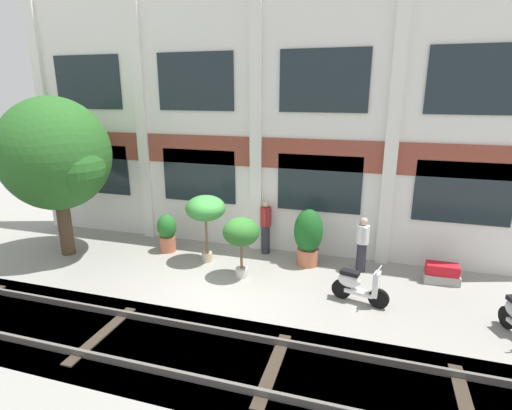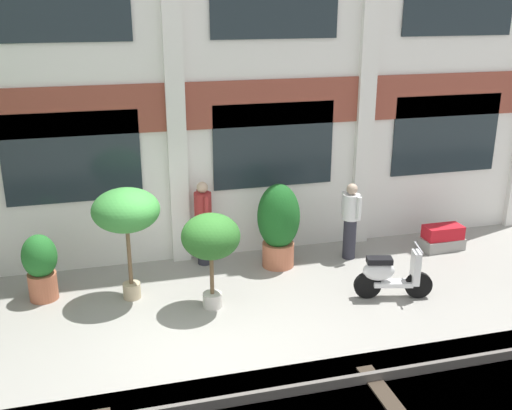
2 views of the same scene
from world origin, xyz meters
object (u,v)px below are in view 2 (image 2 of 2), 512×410
Objects in this scene: scooter_near_curb at (390,275)px; potted_plant_glazed_jar at (40,265)px; potted_plant_stone_basin at (279,223)px; potted_plant_tall_urn at (211,239)px; resident_watching_tracks at (350,219)px; potted_plant_terracotta_small at (126,213)px; potted_plant_square_trough at (442,238)px; resident_by_doorway at (203,220)px.

potted_plant_glazed_jar is at bearing 179.96° from scooter_near_curb.
potted_plant_tall_urn is at bearing -140.07° from potted_plant_stone_basin.
resident_watching_tracks reaches higher than potted_plant_glazed_jar.
potted_plant_glazed_jar is at bearing 166.30° from potted_plant_terracotta_small.
potted_plant_stone_basin reaches higher than scooter_near_curb.
resident_by_doorway reaches higher than potted_plant_square_trough.
potted_plant_terracotta_small is 1.18× the size of resident_by_doorway.
resident_watching_tracks reaches higher than scooter_near_curb.
potted_plant_terracotta_small reaches higher than potted_plant_glazed_jar.
potted_plant_terracotta_small is at bearing -175.35° from potted_plant_square_trough.
potted_plant_stone_basin reaches higher than potted_plant_glazed_jar.
resident_by_doorway is at bearing 36.39° from potted_plant_terracotta_small.
potted_plant_tall_urn is at bearing -27.43° from potted_plant_terracotta_small.
potted_plant_terracotta_small is 1.82m from potted_plant_glazed_jar.
potted_plant_stone_basin is at bearing 3.53° from potted_plant_glazed_jar.
potted_plant_glazed_jar is at bearing -176.47° from potted_plant_stone_basin.
scooter_near_curb is (4.39, -1.16, -1.17)m from potted_plant_terracotta_small.
potted_plant_glazed_jar is 6.09m from scooter_near_curb.
resident_watching_tracks is at bearing 23.02° from potted_plant_tall_urn.
resident_by_doorway is at bearing 84.19° from potted_plant_tall_urn.
resident_watching_tracks is (2.90, -0.48, -0.07)m from resident_by_doorway.
resident_watching_tracks is (3.08, 1.31, -0.41)m from potted_plant_tall_urn.
potted_plant_glazed_jar is 0.76× the size of resident_watching_tracks.
potted_plant_glazed_jar is (-2.82, 1.05, -0.61)m from potted_plant_tall_urn.
scooter_near_curb is 1.83m from resident_watching_tracks.
potted_plant_terracotta_small reaches higher than potted_plant_tall_urn.
potted_plant_terracotta_small is 1.52m from potted_plant_tall_urn.
potted_plant_terracotta_small is (-2.89, -0.64, 0.71)m from potted_plant_stone_basin.
resident_watching_tracks reaches higher than potted_plant_square_trough.
resident_watching_tracks is at bearing 177.23° from potted_plant_square_trough.
potted_plant_terracotta_small reaches higher than scooter_near_curb.
resident_by_doorway is (3.00, 0.74, 0.27)m from potted_plant_glazed_jar.
potted_plant_square_trough is 3.64m from potted_plant_stone_basin.
potted_plant_tall_urn is 1.24× the size of scooter_near_curb.
potted_plant_glazed_jar is 3.10m from resident_by_doorway.
potted_plant_stone_basin is 3.05m from potted_plant_terracotta_small.
potted_plant_tall_urn is at bearing -174.35° from scooter_near_curb.
resident_by_doorway is (0.18, 1.79, -0.34)m from potted_plant_tall_urn.
potted_plant_tall_urn is 1.06× the size of resident_watching_tracks.
potted_plant_tall_urn is 0.99× the size of resident_by_doorway.
resident_watching_tracks is (0.01, 1.79, 0.41)m from scooter_near_curb.
potted_plant_glazed_jar reaches higher than scooter_near_curb.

